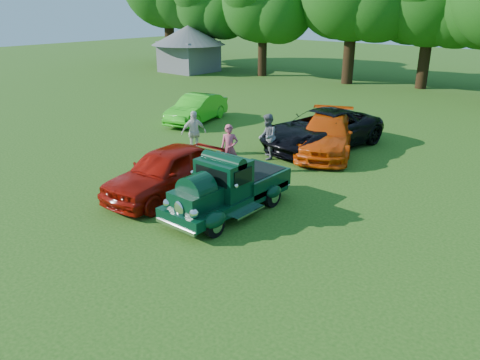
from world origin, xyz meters
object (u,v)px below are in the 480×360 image
Objects in this scene: spectator_pink at (229,149)px; spectator_grey at (267,137)px; gazebo at (189,43)px; spectator_white at (194,133)px; hero_pickup at (228,189)px; red_convertible at (167,171)px; back_car_orange at (327,134)px; back_car_lime at (197,109)px; back_car_black at (322,129)px.

spectator_pink is 0.98× the size of spectator_grey.
spectator_grey is 0.28× the size of gazebo.
hero_pickup is at bearing -97.79° from spectator_white.
red_convertible is 0.89× the size of back_car_orange.
gazebo reaches higher than red_convertible.
back_car_lime is at bearing 125.20° from red_convertible.
red_convertible is at bearing -65.18° from back_car_lime.
hero_pickup is 5.79m from spectator_white.
back_car_lime is (-8.46, 7.22, -0.03)m from hero_pickup.
back_car_lime is at bearing 106.21° from spectator_pink.
red_convertible is at bearing -88.70° from back_car_black.
gazebo is (-19.99, 17.54, 1.54)m from spectator_pink.
gazebo is (-17.52, 16.86, 1.52)m from spectator_white.
back_car_orange is at bearing 113.87° from spectator_grey.
spectator_pink reaches higher than hero_pickup.
spectator_white is (-2.37, 3.54, 0.11)m from red_convertible.
hero_pickup is 2.40× the size of spectator_white.
red_convertible is 4.26m from spectator_white.
hero_pickup is 3.48m from spectator_pink.
gazebo reaches higher than back_car_black.
spectator_grey is (-2.12, 4.70, 0.17)m from hero_pickup.
hero_pickup is 2.39× the size of spectator_grey.
spectator_pink is (6.20, -4.58, 0.18)m from back_car_lime.
spectator_grey is at bearing 114.25° from hero_pickup.
spectator_pink is (-1.46, -4.30, 0.13)m from back_car_orange.
hero_pickup is at bearing 1.11° from red_convertible.
spectator_grey is 1.01× the size of spectator_white.
red_convertible is at bearing -129.32° from spectator_pink.
hero_pickup is at bearing -11.48° from spectator_grey.
spectator_grey is (0.15, 2.06, 0.02)m from spectator_pink.
spectator_grey reaches higher than back_car_lime.
back_car_orange is 2.60m from spectator_grey.
hero_pickup reaches higher than red_convertible.
gazebo is at bearing 130.13° from red_convertible.
back_car_black is at bearing 116.80° from back_car_orange.
back_car_black is 0.89× the size of gazebo.
spectator_pink reaches higher than back_car_orange.
hero_pickup is 0.83× the size of back_car_orange.
spectator_pink is at bearing -41.26° from gazebo.
back_car_orange is at bearing 73.53° from red_convertible.
back_car_black is 3.29× the size of spectator_pink.
spectator_grey is at bearing -35.03° from spectator_white.
back_car_orange reaches higher than back_car_lime.
hero_pickup is 6.98m from back_car_orange.
spectator_pink is at bearing -78.12° from spectator_white.
back_car_orange is at bearing -16.64° from back_car_lime.
gazebo is (-20.99, 12.86, 1.61)m from back_car_black.
back_car_black is at bearing -13.73° from spectator_white.
red_convertible is 28.54m from gazebo.
back_car_lime is 2.36× the size of spectator_grey.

